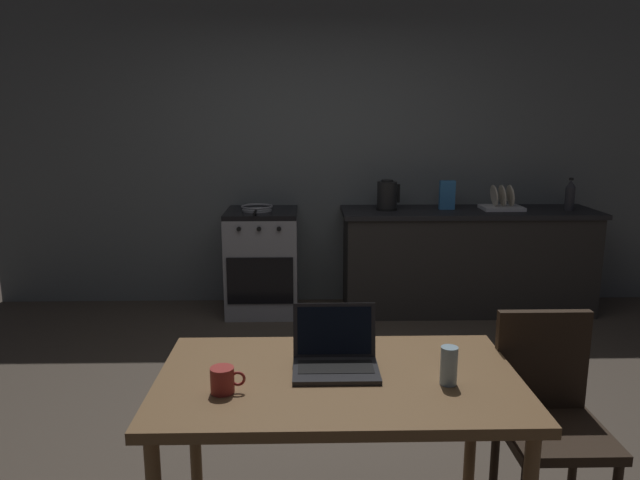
# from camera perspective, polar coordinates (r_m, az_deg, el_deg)

# --- Properties ---
(ground_plane) EXTENTS (12.00, 12.00, 0.00)m
(ground_plane) POSITION_cam_1_polar(r_m,az_deg,el_deg) (3.45, 0.64, -17.20)
(ground_plane) COLOR #473D33
(back_wall) EXTENTS (6.40, 0.10, 2.80)m
(back_wall) POSITION_cam_1_polar(r_m,az_deg,el_deg) (5.35, 3.07, 8.89)
(back_wall) COLOR slate
(back_wall) RESTS_ON ground_plane
(kitchen_counter) EXTENTS (2.16, 0.64, 0.89)m
(kitchen_counter) POSITION_cam_1_polar(r_m,az_deg,el_deg) (5.31, 13.84, -1.86)
(kitchen_counter) COLOR #282623
(kitchen_counter) RESTS_ON ground_plane
(stove_oven) EXTENTS (0.60, 0.62, 0.89)m
(stove_oven) POSITION_cam_1_polar(r_m,az_deg,el_deg) (5.14, -5.53, -2.05)
(stove_oven) COLOR gray
(stove_oven) RESTS_ON ground_plane
(dining_table) EXTENTS (1.33, 0.79, 0.74)m
(dining_table) POSITION_cam_1_polar(r_m,az_deg,el_deg) (2.28, 1.76, -14.53)
(dining_table) COLOR brown
(dining_table) RESTS_ON ground_plane
(chair) EXTENTS (0.40, 0.40, 0.90)m
(chair) POSITION_cam_1_polar(r_m,az_deg,el_deg) (2.64, 21.04, -14.95)
(chair) COLOR #2D2116
(chair) RESTS_ON ground_plane
(laptop) EXTENTS (0.32, 0.26, 0.22)m
(laptop) POSITION_cam_1_polar(r_m,az_deg,el_deg) (2.29, 1.37, -11.16)
(laptop) COLOR #232326
(laptop) RESTS_ON dining_table
(electric_kettle) EXTENTS (0.20, 0.18, 0.26)m
(electric_kettle) POSITION_cam_1_polar(r_m,az_deg,el_deg) (5.07, 6.45, 4.26)
(electric_kettle) COLOR black
(electric_kettle) RESTS_ON kitchen_counter
(bottle) EXTENTS (0.08, 0.08, 0.27)m
(bottle) POSITION_cam_1_polar(r_m,az_deg,el_deg) (5.45, 22.85, 3.99)
(bottle) COLOR #2D2D33
(bottle) RESTS_ON kitchen_counter
(frying_pan) EXTENTS (0.27, 0.44, 0.05)m
(frying_pan) POSITION_cam_1_polar(r_m,az_deg,el_deg) (5.03, -6.08, 3.07)
(frying_pan) COLOR gray
(frying_pan) RESTS_ON stove_oven
(coffee_mug) EXTENTS (0.12, 0.08, 0.09)m
(coffee_mug) POSITION_cam_1_polar(r_m,az_deg,el_deg) (2.13, -9.28, -13.11)
(coffee_mug) COLOR #9E2D28
(coffee_mug) RESTS_ON dining_table
(drinking_glass) EXTENTS (0.06, 0.06, 0.14)m
(drinking_glass) POSITION_cam_1_polar(r_m,az_deg,el_deg) (2.20, 12.25, -11.69)
(drinking_glass) COLOR #99B7C6
(drinking_glass) RESTS_ON dining_table
(cereal_box) EXTENTS (0.13, 0.05, 0.25)m
(cereal_box) POSITION_cam_1_polar(r_m,az_deg,el_deg) (5.18, 12.09, 4.24)
(cereal_box) COLOR #3372B2
(cereal_box) RESTS_ON kitchen_counter
(dish_rack) EXTENTS (0.34, 0.26, 0.21)m
(dish_rack) POSITION_cam_1_polar(r_m,az_deg,el_deg) (5.30, 17.03, 3.32)
(dish_rack) COLOR silver
(dish_rack) RESTS_ON kitchen_counter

